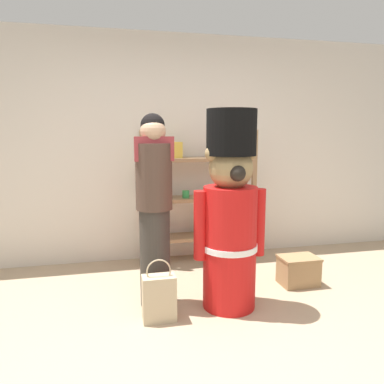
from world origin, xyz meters
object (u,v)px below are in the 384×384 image
(shopping_bag, at_px, (159,297))
(display_crate, at_px, (298,271))
(teddy_bear_guard, at_px, (230,215))
(merchandise_shelf, at_px, (198,195))
(person_shopper, at_px, (154,206))

(shopping_bag, height_order, display_crate, shopping_bag)
(teddy_bear_guard, xyz_separation_m, shopping_bag, (-0.62, -0.12, -0.62))
(teddy_bear_guard, distance_m, shopping_bag, 0.88)
(teddy_bear_guard, bearing_deg, shopping_bag, -169.51)
(teddy_bear_guard, relative_size, display_crate, 4.52)
(merchandise_shelf, distance_m, shopping_bag, 1.63)
(merchandise_shelf, distance_m, display_crate, 1.40)
(merchandise_shelf, bearing_deg, shopping_bag, -115.40)
(display_crate, bearing_deg, teddy_bear_guard, -160.27)
(merchandise_shelf, relative_size, shopping_bag, 2.98)
(person_shopper, relative_size, shopping_bag, 3.23)
(merchandise_shelf, bearing_deg, display_crate, -50.88)
(merchandise_shelf, relative_size, person_shopper, 0.92)
(teddy_bear_guard, height_order, display_crate, teddy_bear_guard)
(merchandise_shelf, xyz_separation_m, display_crate, (0.79, -0.97, -0.63))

